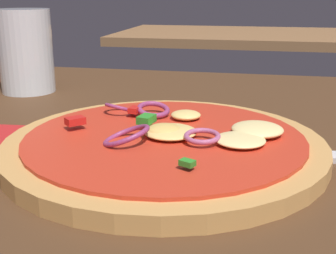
# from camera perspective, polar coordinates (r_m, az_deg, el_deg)

# --- Properties ---
(dining_table) EXTENTS (1.16, 0.83, 0.03)m
(dining_table) POSITION_cam_1_polar(r_m,az_deg,el_deg) (0.41, -2.52, -5.11)
(dining_table) COLOR #4C301C
(dining_table) RESTS_ON ground
(pizza) EXTENTS (0.28, 0.28, 0.03)m
(pizza) POSITION_cam_1_polar(r_m,az_deg,el_deg) (0.39, -0.35, -2.34)
(pizza) COLOR tan
(pizza) RESTS_ON dining_table
(beer_glass) EXTENTS (0.07, 0.07, 0.12)m
(beer_glass) POSITION_cam_1_polar(r_m,az_deg,el_deg) (0.66, -17.76, 8.71)
(beer_glass) COLOR silver
(beer_glass) RESTS_ON dining_table
(background_table) EXTENTS (0.88, 0.52, 0.03)m
(background_table) POSITION_cam_1_polar(r_m,az_deg,el_deg) (1.58, 10.18, 11.37)
(background_table) COLOR brown
(background_table) RESTS_ON ground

